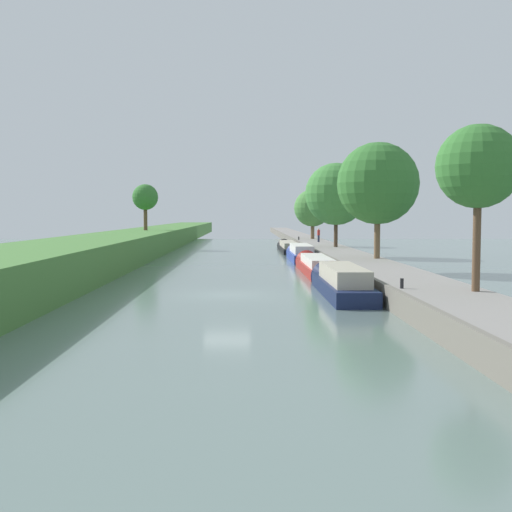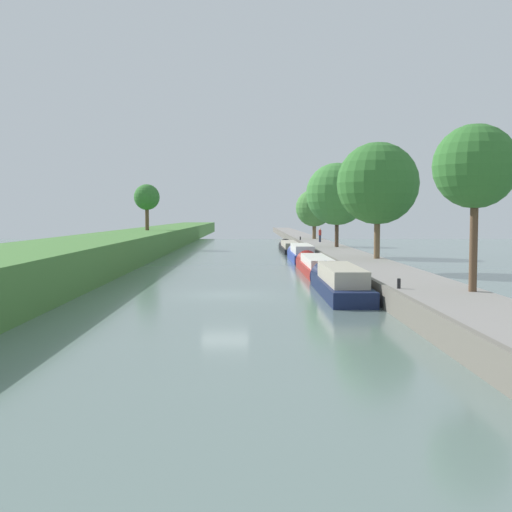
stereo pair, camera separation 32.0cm
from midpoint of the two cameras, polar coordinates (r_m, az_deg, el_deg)
ground_plane at (r=34.23m, az=-2.89°, el=-3.50°), size 160.00×160.00×0.00m
left_grassy_bank at (r=36.37m, az=-21.40°, el=-1.44°), size 7.79×260.00×2.38m
right_towpath at (r=35.18m, az=12.98°, el=-2.56°), size 3.93×260.00×1.02m
stone_quay at (r=34.74m, az=9.63°, el=-2.55°), size 0.25×260.00×1.07m
narrowboat_navy at (r=34.94m, az=7.27°, el=-2.31°), size 2.10×11.76×2.23m
narrowboat_red at (r=48.00m, az=5.11°, el=-0.83°), size 2.01×13.57×1.91m
narrowboat_blue at (r=60.53m, az=3.83°, el=0.22°), size 2.04×11.62×2.12m
narrowboat_black at (r=75.65m, az=2.74°, el=0.81°), size 1.90×15.25×1.81m
tree_rightbank_near at (r=28.67m, az=19.00°, el=7.54°), size 3.56×3.56×7.10m
tree_rightbank_midnear at (r=48.50m, az=10.67°, el=6.40°), size 6.12×6.12×8.68m
tree_rightbank_midfar at (r=65.52m, az=7.05°, el=5.53°), size 6.34×6.34×8.56m
tree_rightbank_far at (r=87.34m, az=5.00°, el=4.31°), size 5.09×5.09×6.77m
tree_leftbank_downstream at (r=80.66m, az=-10.01°, el=5.19°), size 3.21×3.21×5.73m
person_walking at (r=77.14m, az=5.51°, el=1.91°), size 0.34×0.34×1.66m
mooring_bollard_near at (r=28.98m, az=12.63°, el=-2.41°), size 0.16×0.16×0.45m
mooring_bollard_far at (r=83.01m, az=3.74°, el=1.59°), size 0.16×0.16×0.45m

